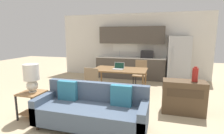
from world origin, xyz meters
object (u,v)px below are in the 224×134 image
couch (92,110)px  table_lamp (32,76)px  refrigerator (178,59)px  laptop (119,67)px  dining_chair_far_right (140,73)px  dining_table (120,71)px  vase (195,75)px  dining_chair_near_left (93,83)px  credenza (183,97)px  side_table (32,100)px

couch → table_lamp: size_ratio=3.52×
refrigerator → laptop: 2.78m
couch → dining_chair_far_right: size_ratio=2.25×
table_lamp → dining_chair_far_right: size_ratio=0.64×
dining_table → vase: size_ratio=4.78×
dining_chair_near_left → credenza: bearing=-177.3°
dining_table → couch: couch is taller
vase → dining_chair_far_right: 2.26m
side_table → dining_chair_near_left: 1.55m
side_table → table_lamp: bearing=91.0°
credenza → vase: 0.58m
side_table → vase: size_ratio=1.70×
table_lamp → laptop: (1.41, 2.04, -0.09)m
dining_table → credenza: size_ratio=1.72×
dining_chair_far_right → dining_chair_near_left: 1.94m
side_table → laptop: 2.55m
couch → laptop: size_ratio=6.26×
dining_table → table_lamp: size_ratio=2.65×
dining_table → vase: bearing=-26.0°
dining_chair_near_left → laptop: (0.49, 0.84, 0.30)m
dining_table → dining_chair_near_left: dining_chair_near_left is taller
refrigerator → vase: (0.11, -2.99, 0.04)m
dining_chair_far_right → laptop: size_ratio=2.79×
side_table → credenza: 3.37m
laptop → refrigerator: bearing=52.8°
couch → table_lamp: bearing=178.0°
dining_table → credenza: (1.73, -0.94, -0.33)m
dining_table → refrigerator: bearing=48.2°
credenza → couch: bearing=-146.5°
refrigerator → couch: 4.59m
vase → side_table: bearing=-161.2°
dining_chair_far_right → dining_chair_near_left: size_ratio=1.00×
refrigerator → table_lamp: refrigerator is taller
side_table → dining_chair_near_left: (0.92, 1.24, 0.14)m
vase → laptop: vase is taller
refrigerator → vase: size_ratio=5.26×
dining_table → table_lamp: 2.53m
couch → credenza: (1.77, 1.17, 0.04)m
credenza → dining_chair_near_left: dining_chair_near_left is taller
dining_table → couch: bearing=-91.1°
refrigerator → dining_chair_far_right: refrigerator is taller
dining_chair_near_left → side_table: bearing=58.3°
refrigerator → dining_chair_near_left: (-2.35, -2.90, -0.36)m
couch → credenza: 2.12m
side_table → vase: vase is taller
dining_table → table_lamp: table_lamp is taller
refrigerator → couch: size_ratio=0.83×
laptop → credenza: bearing=-22.7°
side_table → credenza: bearing=20.1°
dining_table → side_table: dining_table is taller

